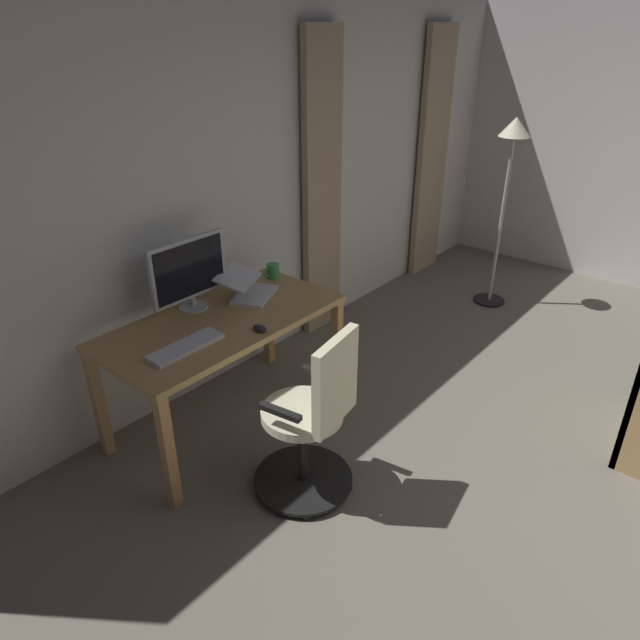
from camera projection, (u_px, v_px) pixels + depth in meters
The scene contains 11 objects.
back_room_partition at pixel (270, 188), 4.14m from camera, with size 6.22×0.10×2.54m, color silver.
curtain_left_panel at pixel (432, 157), 5.57m from camera, with size 0.47×0.06×2.34m, color tan.
curtain_right_panel at pixel (322, 191), 4.44m from camera, with size 0.41×0.06×2.34m, color tan.
desk at pixel (223, 332), 3.47m from camera, with size 1.48×0.74×0.75m.
office_chair at pixel (313, 423), 3.01m from camera, with size 0.56×0.56×1.01m.
computer_monitor at pixel (189, 271), 3.45m from camera, with size 0.54×0.18×0.45m.
computer_keyboard at pixel (186, 347), 3.11m from camera, with size 0.44×0.14×0.02m, color silver.
laptop at pixel (248, 288), 3.69m from camera, with size 0.43×0.43×0.16m.
computer_mouse at pixel (260, 328), 3.28m from camera, with size 0.06×0.10×0.04m, color #232328.
mug_tea at pixel (273, 271), 3.96m from camera, with size 0.14×0.09×0.10m.
floor_lamp at pixel (510, 164), 4.78m from camera, with size 0.28×0.28×1.66m.
Camera 1 is at (2.91, -0.22, 2.34)m, focal length 32.00 mm.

